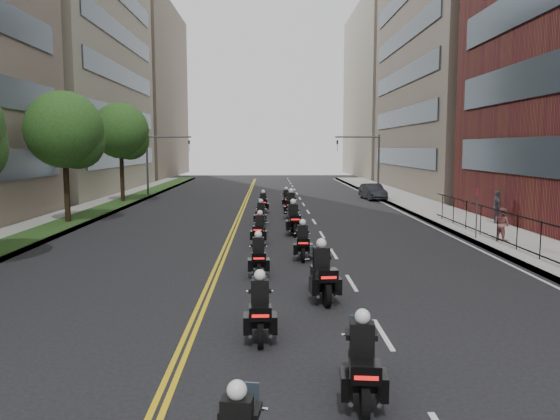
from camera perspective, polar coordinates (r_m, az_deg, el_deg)
The scene contains 25 objects.
sidewalk_right at distance 34.89m, azimuth 18.13°, elevation -0.99°, with size 4.00×90.00×0.15m, color gray.
sidewalk_left at distance 35.21m, azimuth -21.92°, elevation -1.08°, with size 4.00×90.00×0.15m, color gray.
grass_strip at distance 34.92m, azimuth -20.70°, elevation -0.93°, with size 2.00×90.00×0.04m, color #193B15.
building_right_tan at distance 60.39m, azimuth 20.02°, elevation 16.23°, with size 15.11×28.00×30.00m.
building_right_far at distance 88.59m, azimuth 12.82°, elevation 11.95°, with size 15.00×28.00×26.00m, color #A49D84.
building_left_mid at distance 61.28m, azimuth -23.86°, elevation 17.83°, with size 16.11×28.00×34.00m.
building_left_far at distance 88.94m, azimuth -16.18°, elevation 11.83°, with size 16.00×28.00×26.00m, color #7E6D5C.
iron_fence at distance 22.57m, azimuth 26.71°, elevation -3.24°, with size 0.05×28.00×1.50m.
street_trees at distance 28.66m, azimuth -25.09°, elevation 7.27°, with size 4.40×38.40×7.98m.
traffic_signal_right at distance 50.46m, azimuth 9.21°, elevation 5.62°, with size 4.09×0.20×5.60m.
traffic_signal_left at distance 50.63m, azimuth -12.65°, elevation 5.54°, with size 4.09×0.20×5.60m.
motorcycle_1 at distance 10.10m, azimuth 8.58°, elevation -15.79°, with size 0.62×2.22×1.64m.
motorcycle_2 at distance 13.07m, azimuth -2.10°, elevation -10.52°, with size 0.51×2.19×1.61m.
motorcycle_3 at distance 16.20m, azimuth 4.42°, elevation -6.87°, with size 0.66×2.46×1.81m.
motorcycle_4 at distance 19.18m, azimuth -2.27°, elevation -5.03°, with size 0.50×2.13×1.57m.
motorcycle_5 at distance 21.97m, azimuth 2.38°, elevation -3.50°, with size 0.51×2.18×1.61m.
motorcycle_6 at distance 25.36m, azimuth -2.13°, elevation -2.17°, with size 0.58×2.13×1.57m.
motorcycle_7 at distance 28.03m, azimuth 1.41°, elevation -1.11°, with size 0.60×2.50×1.84m.
motorcycle_8 at distance 31.34m, azimuth -2.03°, elevation -0.52°, with size 0.51×2.07×1.53m.
motorcycle_9 at distance 34.52m, azimuth 1.15°, elevation 0.37°, with size 0.63×2.56×1.89m.
motorcycle_10 at distance 37.52m, azimuth -1.77°, elevation 0.67°, with size 0.50×2.12×1.56m.
motorcycle_11 at distance 40.66m, azimuth 0.68°, elevation 1.12°, with size 0.53×2.08×1.54m.
parked_sedan at distance 47.49m, azimuth 9.66°, elevation 1.91°, with size 1.44×4.13×1.36m, color black.
pedestrian_b at distance 27.38m, azimuth 22.17°, elevation -1.38°, with size 0.75×0.58×1.54m, color #92534F.
pedestrian_c at distance 33.47m, azimuth 21.74°, elevation 0.31°, with size 1.10×0.46×1.89m, color #47464F.
Camera 1 is at (0.46, -7.63, 4.48)m, focal length 35.00 mm.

